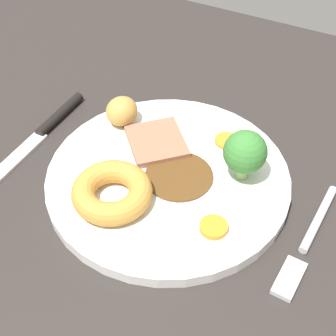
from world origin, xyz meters
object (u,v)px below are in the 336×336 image
object	(u,v)px
yorkshire_pudding	(112,192)
carrot_coin_back	(226,141)
fork	(307,242)
knife	(44,130)
dinner_plate	(168,179)
roast_potato_left	(122,111)
meat_slice_main	(157,142)
broccoli_floret	(245,153)
carrot_coin_front	(214,227)

from	to	relation	value
yorkshire_pudding	carrot_coin_back	bearing A→B (deg)	-117.68
fork	knife	size ratio (longest dim) A/B	0.83
dinner_plate	knife	distance (cm)	17.41
dinner_plate	roast_potato_left	distance (cm)	10.72
meat_slice_main	roast_potato_left	world-z (taller)	roast_potato_left
yorkshire_pudding	fork	distance (cm)	20.26
yorkshire_pudding	carrot_coin_back	distance (cm)	15.45
dinner_plate	fork	distance (cm)	16.15
yorkshire_pudding	roast_potato_left	distance (cm)	12.58
dinner_plate	meat_slice_main	size ratio (longest dim) A/B	3.94
meat_slice_main	yorkshire_pudding	xyz separation A→B (cm)	(0.07, 9.66, 0.84)
dinner_plate	broccoli_floret	size ratio (longest dim) A/B	4.51
carrot_coin_back	fork	distance (cm)	15.31
knife	dinner_plate	bearing A→B (deg)	89.04
meat_slice_main	fork	xyz separation A→B (cm)	(-19.49, 4.90, -1.41)
meat_slice_main	fork	bearing A→B (deg)	165.88
meat_slice_main	fork	size ratio (longest dim) A/B	0.44
meat_slice_main	fork	distance (cm)	20.14
roast_potato_left	carrot_coin_back	distance (cm)	12.95
meat_slice_main	yorkshire_pudding	size ratio (longest dim) A/B	0.81
meat_slice_main	carrot_coin_back	bearing A→B (deg)	-150.62
meat_slice_main	carrot_coin_front	world-z (taller)	meat_slice_main
dinner_plate	knife	size ratio (longest dim) A/B	1.44
dinner_plate	carrot_coin_front	bearing A→B (deg)	147.84
dinner_plate	fork	size ratio (longest dim) A/B	1.75
yorkshire_pudding	fork	size ratio (longest dim) A/B	0.55
carrot_coin_front	broccoli_floret	size ratio (longest dim) A/B	0.48
meat_slice_main	broccoli_floret	distance (cm)	11.09
meat_slice_main	knife	bearing A→B (deg)	12.60
roast_potato_left	carrot_coin_front	world-z (taller)	roast_potato_left
dinner_plate	carrot_coin_front	xyz separation A→B (cm)	(-7.43, 4.67, 1.01)
yorkshire_pudding	knife	distance (cm)	15.55
dinner_plate	fork	xyz separation A→B (cm)	(-16.10, 1.15, -0.31)
meat_slice_main	carrot_coin_front	bearing A→B (deg)	142.07
broccoli_floret	meat_slice_main	bearing A→B (deg)	-1.59
roast_potato_left	carrot_coin_back	size ratio (longest dim) A/B	1.47
meat_slice_main	dinner_plate	bearing A→B (deg)	132.04
roast_potato_left	knife	xyz separation A→B (cm)	(8.46, 4.78, -2.66)
yorkshire_pudding	carrot_coin_front	xyz separation A→B (cm)	(-10.88, -1.24, -0.93)
roast_potato_left	broccoli_floret	world-z (taller)	broccoli_floret
roast_potato_left	carrot_coin_back	xyz separation A→B (cm)	(-12.65, -2.34, -1.48)
fork	carrot_coin_back	bearing A→B (deg)	-121.74
fork	knife	bearing A→B (deg)	-89.11
dinner_plate	yorkshire_pudding	size ratio (longest dim) A/B	3.18
roast_potato_left	broccoli_floret	bearing A→B (deg)	173.16
dinner_plate	meat_slice_main	xyz separation A→B (cm)	(3.38, -3.75, 1.10)
carrot_coin_front	knife	distance (cm)	25.41
yorkshire_pudding	carrot_coin_back	size ratio (longest dim) A/B	3.10
carrot_coin_back	knife	world-z (taller)	carrot_coin_back
dinner_plate	knife	world-z (taller)	dinner_plate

